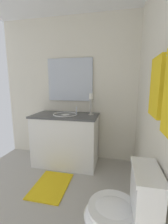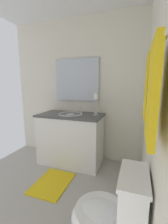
# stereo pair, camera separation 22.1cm
# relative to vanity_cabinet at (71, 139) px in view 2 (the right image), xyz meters

# --- Properties ---
(floor) EXTENTS (3.04, 2.40, 0.02)m
(floor) POSITION_rel_vanity_cabinet_xyz_m (1.20, -0.04, -0.44)
(floor) COLOR #B2ADA3
(floor) RESTS_ON ground
(wall_back) EXTENTS (3.04, 0.04, 2.45)m
(wall_back) POSITION_rel_vanity_cabinet_xyz_m (1.20, 1.16, 0.80)
(wall_back) COLOR silver
(wall_back) RESTS_ON ground
(wall_left) EXTENTS (0.04, 2.40, 2.45)m
(wall_left) POSITION_rel_vanity_cabinet_xyz_m (-0.33, -0.04, 0.80)
(wall_left) COLOR silver
(wall_left) RESTS_ON ground
(vanity_cabinet) EXTENTS (0.58, 1.06, 0.85)m
(vanity_cabinet) POSITION_rel_vanity_cabinet_xyz_m (0.00, 0.00, 0.00)
(vanity_cabinet) COLOR white
(vanity_cabinet) RESTS_ON ground
(sink_basin) EXTENTS (0.40, 0.40, 0.24)m
(sink_basin) POSITION_rel_vanity_cabinet_xyz_m (0.00, 0.00, 0.38)
(sink_basin) COLOR white
(sink_basin) RESTS_ON vanity_cabinet
(mirror) EXTENTS (0.02, 0.80, 0.72)m
(mirror) POSITION_rel_vanity_cabinet_xyz_m (-0.28, 0.00, 0.98)
(mirror) COLOR silver
(candle_holder_tall) EXTENTS (0.09, 0.09, 0.34)m
(candle_holder_tall) POSITION_rel_vanity_cabinet_xyz_m (-0.06, 0.41, 0.61)
(candle_holder_tall) COLOR #B7B2A5
(candle_holder_tall) RESTS_ON vanity_cabinet
(toilet) EXTENTS (0.39, 0.54, 0.75)m
(toilet) POSITION_rel_vanity_cabinet_xyz_m (1.26, 0.88, -0.06)
(toilet) COLOR white
(toilet) RESTS_ON ground
(towel_bar) EXTENTS (0.75, 0.02, 0.02)m
(towel_bar) POSITION_rel_vanity_cabinet_xyz_m (1.27, 1.10, 1.08)
(towel_bar) COLOR silver
(towel_near_vanity) EXTENTS (0.28, 0.03, 0.43)m
(towel_near_vanity) POSITION_rel_vanity_cabinet_xyz_m (1.09, 1.09, 0.89)
(towel_near_vanity) COLOR yellow
(towel_near_vanity) RESTS_ON towel_bar
(towel_center) EXTENTS (0.28, 0.03, 0.47)m
(towel_center) POSITION_rel_vanity_cabinet_xyz_m (1.46, 1.09, 0.87)
(towel_center) COLOR yellow
(towel_center) RESTS_ON towel_bar
(bath_mat) EXTENTS (0.60, 0.44, 0.02)m
(bath_mat) POSITION_rel_vanity_cabinet_xyz_m (0.62, 0.00, -0.42)
(bath_mat) COLOR yellow
(bath_mat) RESTS_ON ground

